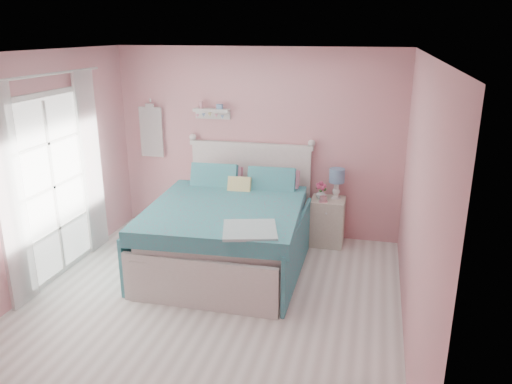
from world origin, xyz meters
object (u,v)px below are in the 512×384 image
at_px(bed, 229,231).
at_px(teacup, 323,199).
at_px(nightstand, 327,221).
at_px(vase, 321,194).
at_px(table_lamp, 337,178).

xyz_separation_m(bed, teacup, (1.06, 0.76, 0.25)).
relative_size(bed, teacup, 23.64).
bearing_deg(nightstand, teacup, -113.33).
bearing_deg(bed, vase, 37.96).
xyz_separation_m(nightstand, table_lamp, (0.09, 0.06, 0.61)).
relative_size(bed, nightstand, 3.59).
height_order(nightstand, vase, vase).
distance_m(bed, teacup, 1.33).
distance_m(table_lamp, vase, 0.30).
bearing_deg(table_lamp, vase, -162.34).
relative_size(table_lamp, teacup, 4.20).
xyz_separation_m(bed, table_lamp, (1.21, 0.96, 0.50)).
height_order(bed, nightstand, bed).
height_order(nightstand, table_lamp, table_lamp).
height_order(vase, teacup, vase).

